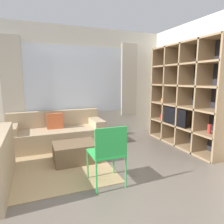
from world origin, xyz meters
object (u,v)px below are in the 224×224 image
Objects in this scene: couch_main at (57,134)px; folding_chair at (108,150)px; shelving_unit at (186,97)px; ottoman at (76,152)px.

couch_main is 2.35× the size of folding_chair.
couch_main is 2.09m from folding_chair.
shelving_unit reaches higher than couch_main.
ottoman is (0.20, -1.02, -0.11)m from couch_main.
shelving_unit is 2.94× the size of ottoman.
shelving_unit reaches higher than ottoman.
folding_chair reaches higher than couch_main.
shelving_unit is 2.94m from couch_main.
couch_main is at bearing -77.37° from folding_chair.
couch_main is at bearing 101.32° from ottoman.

